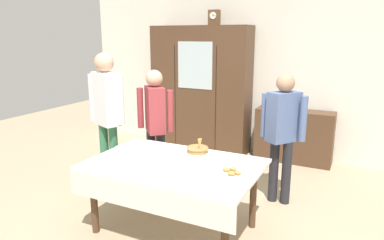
% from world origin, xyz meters
% --- Properties ---
extents(ground_plane, '(12.00, 12.00, 0.00)m').
position_xyz_m(ground_plane, '(0.00, 0.00, 0.00)').
color(ground_plane, tan).
rests_on(ground_plane, ground).
extents(back_wall, '(6.40, 0.10, 2.70)m').
position_xyz_m(back_wall, '(0.00, 2.65, 1.35)').
color(back_wall, silver).
rests_on(back_wall, ground).
extents(dining_table, '(1.69, 1.09, 0.73)m').
position_xyz_m(dining_table, '(0.00, -0.24, 0.64)').
color(dining_table, '#4C3321').
rests_on(dining_table, ground).
extents(wall_cabinet, '(1.71, 0.46, 2.12)m').
position_xyz_m(wall_cabinet, '(-0.90, 2.35, 1.06)').
color(wall_cabinet, '#4C3321').
rests_on(wall_cabinet, ground).
extents(mantel_clock, '(0.18, 0.11, 0.24)m').
position_xyz_m(mantel_clock, '(-0.67, 2.35, 2.24)').
color(mantel_clock, brown).
rests_on(mantel_clock, wall_cabinet).
extents(bookshelf_low, '(1.18, 0.35, 0.83)m').
position_xyz_m(bookshelf_low, '(0.70, 2.41, 0.42)').
color(bookshelf_low, '#4C3321').
rests_on(bookshelf_low, ground).
extents(book_stack, '(0.16, 0.22, 0.08)m').
position_xyz_m(book_stack, '(0.70, 2.41, 0.87)').
color(book_stack, '#2D5184').
rests_on(book_stack, bookshelf_low).
extents(tea_cup_mid_right, '(0.13, 0.13, 0.06)m').
position_xyz_m(tea_cup_mid_right, '(-0.04, -0.33, 0.76)').
color(tea_cup_mid_right, white).
rests_on(tea_cup_mid_right, dining_table).
extents(tea_cup_mid_left, '(0.13, 0.13, 0.06)m').
position_xyz_m(tea_cup_mid_left, '(0.33, 0.03, 0.76)').
color(tea_cup_mid_left, white).
rests_on(tea_cup_mid_left, dining_table).
extents(tea_cup_back_edge, '(0.13, 0.13, 0.06)m').
position_xyz_m(tea_cup_back_edge, '(-0.27, -0.03, 0.76)').
color(tea_cup_back_edge, white).
rests_on(tea_cup_back_edge, dining_table).
extents(tea_cup_near_right, '(0.13, 0.13, 0.06)m').
position_xyz_m(tea_cup_near_right, '(-0.69, -0.17, 0.76)').
color(tea_cup_near_right, white).
rests_on(tea_cup_near_right, dining_table).
extents(tea_cup_far_left, '(0.13, 0.13, 0.06)m').
position_xyz_m(tea_cup_far_left, '(0.19, -0.59, 0.76)').
color(tea_cup_far_left, silver).
rests_on(tea_cup_far_left, dining_table).
extents(bread_basket, '(0.24, 0.24, 0.16)m').
position_xyz_m(bread_basket, '(0.07, 0.19, 0.77)').
color(bread_basket, '#9E7542').
rests_on(bread_basket, dining_table).
extents(pastry_plate, '(0.28, 0.28, 0.05)m').
position_xyz_m(pastry_plate, '(0.62, -0.23, 0.75)').
color(pastry_plate, white).
rests_on(pastry_plate, dining_table).
extents(spoon_back_edge, '(0.12, 0.02, 0.01)m').
position_xyz_m(spoon_back_edge, '(-0.43, -0.38, 0.74)').
color(spoon_back_edge, silver).
rests_on(spoon_back_edge, dining_table).
extents(spoon_near_left, '(0.12, 0.02, 0.01)m').
position_xyz_m(spoon_near_left, '(-0.56, 0.13, 0.74)').
color(spoon_near_left, silver).
rests_on(spoon_near_left, dining_table).
extents(spoon_mid_right, '(0.12, 0.02, 0.01)m').
position_xyz_m(spoon_mid_right, '(-0.10, -0.52, 0.74)').
color(spoon_mid_right, silver).
rests_on(spoon_mid_right, dining_table).
extents(person_beside_shelf, '(0.52, 0.41, 1.55)m').
position_xyz_m(person_beside_shelf, '(0.82, 0.90, 0.94)').
color(person_beside_shelf, '#232328').
rests_on(person_beside_shelf, ground).
extents(person_by_cabinet, '(0.52, 0.40, 1.55)m').
position_xyz_m(person_by_cabinet, '(-0.71, 0.58, 0.94)').
color(person_by_cabinet, '#232328').
rests_on(person_by_cabinet, ground).
extents(person_near_right_end, '(0.52, 0.32, 1.76)m').
position_xyz_m(person_near_right_end, '(-1.23, 0.29, 1.08)').
color(person_near_right_end, '#33704C').
rests_on(person_near_right_end, ground).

